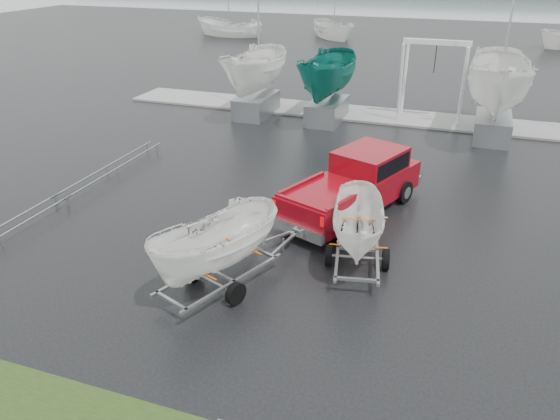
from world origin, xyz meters
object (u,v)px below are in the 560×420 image
object	(u,v)px
pickup_truck	(357,182)
trailer_hitched	(215,201)
boat_hoist	(434,69)
trailer_parked	(362,187)

from	to	relation	value
pickup_truck	trailer_hitched	bearing A→B (deg)	-90.00
pickup_truck	boat_hoist	world-z (taller)	boat_hoist
trailer_parked	boat_hoist	size ratio (longest dim) A/B	1.06
pickup_truck	trailer_hitched	size ratio (longest dim) A/B	1.33
pickup_truck	trailer_parked	bearing A→B (deg)	-55.93
trailer_hitched	trailer_parked	world-z (taller)	trailer_hitched
pickup_truck	trailer_parked	world-z (taller)	trailer_parked
boat_hoist	trailer_parked	bearing A→B (deg)	-91.69
pickup_truck	boat_hoist	bearing A→B (deg)	105.08
trailer_hitched	trailer_parked	distance (m)	4.04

